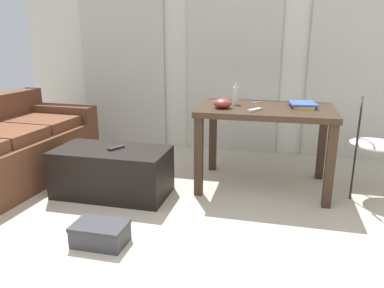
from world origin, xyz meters
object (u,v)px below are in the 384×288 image
Objects in this scene: scissors at (258,102)px; tv_remote_on_table at (255,110)px; craft_table at (266,120)px; bowl at (222,103)px; book_stack at (303,105)px; tv_remote_primary at (116,148)px; wire_chair at (368,135)px; shoebox at (100,234)px; coffee_table at (112,172)px; bottle_near at (235,95)px.

tv_remote_on_table is at bearing -89.74° from scissors.
craft_table is 0.29m from scissors.
bowl is 1.38× the size of scissors.
bowl is (-0.37, -0.14, 0.15)m from craft_table.
book_stack is 2.04× the size of tv_remote_primary.
scissors is at bearing 164.98° from wire_chair.
wire_chair reaches higher than bowl.
shoebox is (-0.62, -1.16, -0.72)m from bowl.
craft_table is 3.82× the size of book_stack.
wire_chair is 1.26m from bowl.
coffee_table is at bearing -131.27° from tv_remote_primary.
book_stack is at bearing 0.60° from bottle_near.
coffee_table is at bearing -147.49° from scissors.
scissors is (0.28, 0.39, -0.04)m from bowl.
bowl is at bearing -163.45° from tv_remote_on_table.
tv_remote_on_table is (-0.09, -0.21, 0.12)m from craft_table.
tv_remote_on_table is at bearing 13.90° from coffee_table.
bowl is 0.45× the size of shoebox.
wire_chair is at bearing -9.25° from book_stack.
wire_chair is 0.59m from book_stack.
bottle_near is 1.72m from shoebox.
wire_chair reaches higher than shoebox.
bowl is 1.00m from tv_remote_primary.
craft_table is 1.34m from tv_remote_primary.
book_stack reaches higher than craft_table.
wire_chair reaches higher than craft_table.
wire_chair is 2.84× the size of book_stack.
scissors is at bearing 109.11° from craft_table.
shoebox is (0.24, -0.80, -0.35)m from tv_remote_primary.
wire_chair reaches higher than tv_remote_on_table.
bowl is 1.50m from shoebox.
craft_table is at bearing -70.89° from scissors.
scissors is at bearing 32.51° from coffee_table.
bottle_near reaches higher than shoebox.
scissors is (-0.09, 0.25, 0.11)m from craft_table.
bowl is at bearing 22.13° from coffee_table.
bottle_near reaches higher than tv_remote_primary.
bottle_near is (-0.29, 0.08, 0.20)m from craft_table.
wire_chair reaches higher than book_stack.
coffee_table is 1.34m from tv_remote_on_table.
tv_remote_on_table is (-0.40, -0.30, -0.01)m from book_stack.
bottle_near is at bearing 59.20° from tv_remote_primary.
craft_table is 0.86m from wire_chair.
bowl reaches higher than shoebox.
coffee_table is 0.85m from shoebox.
scissors is 1.40m from tv_remote_primary.
tv_remote_on_table reaches higher than craft_table.
wire_chair is 1.18m from bottle_near.
shoebox is (-1.31, -1.38, -0.69)m from book_stack.
book_stack reaches higher than tv_remote_on_table.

